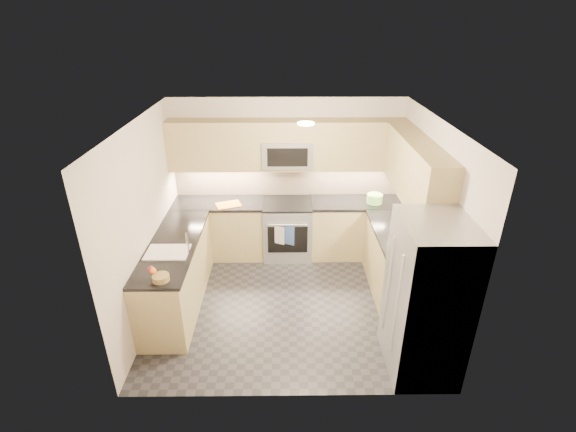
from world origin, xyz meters
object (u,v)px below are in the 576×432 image
at_px(microwave, 287,153).
at_px(refrigerator, 427,299).
at_px(cutting_board, 229,205).
at_px(fruit_basket, 161,278).
at_px(utensil_bowl, 375,199).
at_px(gas_range, 287,230).

distance_m(microwave, refrigerator, 3.04).
bearing_deg(cutting_board, fruit_basket, -104.09).
xyz_separation_m(cutting_board, fruit_basket, (-0.51, -2.02, 0.03)).
height_order(cutting_board, fruit_basket, fruit_basket).
bearing_deg(cutting_board, utensil_bowl, 1.71).
xyz_separation_m(gas_range, fruit_basket, (-1.42, -2.12, 0.52)).
distance_m(gas_range, cutting_board, 1.04).
xyz_separation_m(refrigerator, utensil_bowl, (-0.09, 2.40, 0.11)).
height_order(refrigerator, utensil_bowl, refrigerator).
bearing_deg(refrigerator, fruit_basket, 173.91).
height_order(gas_range, cutting_board, cutting_board).
distance_m(utensil_bowl, cutting_board, 2.28).
bearing_deg(refrigerator, cutting_board, 135.41).
xyz_separation_m(refrigerator, fruit_basket, (-2.87, 0.31, 0.07)).
height_order(refrigerator, cutting_board, refrigerator).
height_order(microwave, refrigerator, microwave).
xyz_separation_m(microwave, fruit_basket, (-1.42, -2.24, -0.73)).
bearing_deg(gas_range, utensil_bowl, -1.14).
bearing_deg(refrigerator, microwave, 119.62).
bearing_deg(utensil_bowl, cutting_board, -178.29).
relative_size(gas_range, refrigerator, 0.51).
height_order(gas_range, microwave, microwave).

